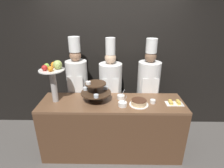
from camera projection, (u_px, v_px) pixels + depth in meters
name	position (u px, v px, depth m)	size (l,w,h in m)	color
ground_plane	(112.00, 164.00, 2.70)	(14.00, 14.00, 0.00)	#5B5651
wall_back	(113.00, 57.00, 3.26)	(10.00, 0.06, 2.80)	black
buffet_counter	(112.00, 127.00, 2.81)	(2.17, 0.62, 0.93)	brown
tiered_stand	(96.00, 91.00, 2.59)	(0.45, 0.45, 0.33)	#3D2819
fruit_pedestal	(53.00, 75.00, 2.50)	(0.36, 0.36, 0.63)	#B2ADA8
cake_round	(139.00, 102.00, 2.54)	(0.28, 0.28, 0.08)	white
cup_white	(153.00, 101.00, 2.59)	(0.08, 0.08, 0.06)	white
cake_square_tray	(174.00, 103.00, 2.57)	(0.25, 0.15, 0.05)	white
serving_bowl_near	(123.00, 104.00, 2.50)	(0.13, 0.13, 0.17)	white
serving_bowl_far	(121.00, 97.00, 2.71)	(0.12, 0.12, 0.16)	white
chef_left	(78.00, 84.00, 3.08)	(0.36, 0.36, 1.82)	black
chef_center_left	(111.00, 87.00, 3.09)	(0.39, 0.39, 1.81)	#38332D
chef_center_right	(148.00, 86.00, 3.07)	(0.38, 0.38, 1.80)	#38332D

